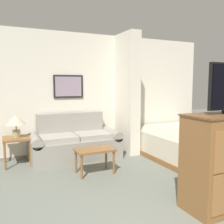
{
  "coord_description": "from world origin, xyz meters",
  "views": [
    {
      "loc": [
        -1.66,
        -1.42,
        1.51
      ],
      "look_at": [
        0.04,
        2.3,
        1.05
      ],
      "focal_mm": 40.0,
      "sensor_mm": 36.0,
      "label": 1
    }
  ],
  "objects_px": {
    "coffee_table": "(95,152)",
    "bed": "(182,143)",
    "couch": "(75,143)",
    "backpack": "(197,123)",
    "table_lamp": "(16,121)"
  },
  "relations": [
    {
      "from": "coffee_table",
      "to": "table_lamp",
      "type": "bearing_deg",
      "value": 138.47
    },
    {
      "from": "coffee_table",
      "to": "couch",
      "type": "bearing_deg",
      "value": 93.76
    },
    {
      "from": "coffee_table",
      "to": "backpack",
      "type": "distance_m",
      "value": 2.28
    },
    {
      "from": "table_lamp",
      "to": "backpack",
      "type": "bearing_deg",
      "value": -16.59
    },
    {
      "from": "couch",
      "to": "bed",
      "type": "bearing_deg",
      "value": -18.24
    },
    {
      "from": "coffee_table",
      "to": "bed",
      "type": "height_order",
      "value": "bed"
    },
    {
      "from": "couch",
      "to": "coffee_table",
      "type": "distance_m",
      "value": 0.99
    },
    {
      "from": "couch",
      "to": "table_lamp",
      "type": "distance_m",
      "value": 1.21
    },
    {
      "from": "coffee_table",
      "to": "bed",
      "type": "distance_m",
      "value": 2.12
    },
    {
      "from": "table_lamp",
      "to": "bed",
      "type": "xyz_separation_m",
      "value": [
        3.25,
        -0.75,
        -0.57
      ]
    },
    {
      "from": "couch",
      "to": "table_lamp",
      "type": "xyz_separation_m",
      "value": [
        -1.09,
        0.04,
        0.51
      ]
    },
    {
      "from": "table_lamp",
      "to": "bed",
      "type": "height_order",
      "value": "table_lamp"
    },
    {
      "from": "backpack",
      "to": "bed",
      "type": "bearing_deg",
      "value": 120.25
    },
    {
      "from": "backpack",
      "to": "table_lamp",
      "type": "bearing_deg",
      "value": 163.41
    },
    {
      "from": "table_lamp",
      "to": "bed",
      "type": "relative_size",
      "value": 0.19
    }
  ]
}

